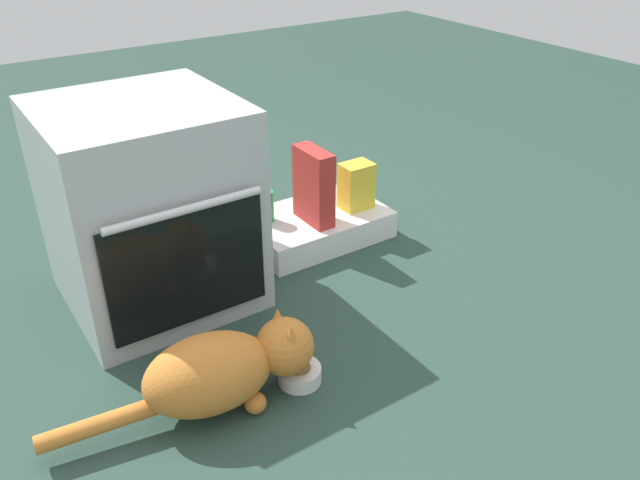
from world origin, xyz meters
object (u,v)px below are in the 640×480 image
object	(u,v)px
food_bowl	(300,373)
soda_can	(265,206)
cat	(223,369)
snack_bag	(356,186)
cereal_box	(314,186)
pantry_cabinet	(316,225)
oven	(149,207)

from	to	relation	value
food_bowl	soda_can	bearing A→B (deg)	67.19
cat	food_bowl	bearing A→B (deg)	-0.00
snack_bag	soda_can	world-z (taller)	snack_bag
cereal_box	soda_can	bearing A→B (deg)	146.57
pantry_cabinet	cat	xyz separation A→B (m)	(-0.70, -0.62, 0.07)
oven	cereal_box	size ratio (longest dim) A/B	2.34
cereal_box	soda_can	xyz separation A→B (m)	(-0.15, 0.10, -0.08)
food_bowl	cereal_box	size ratio (longest dim) A/B	0.43
pantry_cabinet	oven	bearing A→B (deg)	-176.90
oven	pantry_cabinet	bearing A→B (deg)	3.10
pantry_cabinet	cat	world-z (taller)	cat
pantry_cabinet	food_bowl	world-z (taller)	pantry_cabinet
oven	pantry_cabinet	world-z (taller)	oven
oven	pantry_cabinet	xyz separation A→B (m)	(0.64, 0.03, -0.28)
cat	snack_bag	size ratio (longest dim) A/B	3.95
soda_can	snack_bag	bearing A→B (deg)	-15.54
soda_can	pantry_cabinet	bearing A→B (deg)	-16.78
cat	cereal_box	world-z (taller)	cereal_box
oven	food_bowl	size ratio (longest dim) A/B	5.41
oven	soda_can	xyz separation A→B (m)	(0.46, 0.09, -0.16)
pantry_cabinet	snack_bag	world-z (taller)	snack_bag
pantry_cabinet	snack_bag	distance (m)	0.22
cat	snack_bag	bearing A→B (deg)	42.50
food_bowl	snack_bag	xyz separation A→B (m)	(0.64, 0.61, 0.17)
pantry_cabinet	snack_bag	size ratio (longest dim) A/B	2.95
snack_bag	soda_can	xyz separation A→B (m)	(-0.35, 0.10, -0.03)
oven	soda_can	bearing A→B (deg)	11.30
pantry_cabinet	cereal_box	world-z (taller)	cereal_box
cat	cereal_box	distance (m)	0.89
pantry_cabinet	food_bowl	xyz separation A→B (m)	(-0.48, -0.65, -0.02)
oven	cereal_box	world-z (taller)	oven
food_bowl	snack_bag	bearing A→B (deg)	43.56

